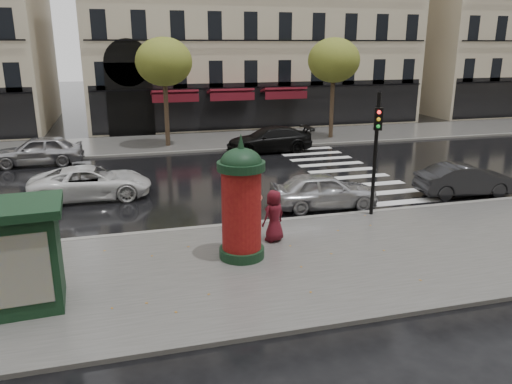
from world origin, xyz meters
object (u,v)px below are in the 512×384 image
object	(u,v)px
car_silver	(324,190)
man_burgundy	(274,216)
morris_column	(241,200)
newsstand	(18,255)
car_darkgrey	(465,180)
woman_red	(240,204)
traffic_light	(376,143)
woman_umbrella	(244,212)
car_black	(269,139)
car_far_silver	(38,151)
car_white	(91,182)

from	to	relation	value
car_silver	man_burgundy	bearing A→B (deg)	139.23
morris_column	newsstand	distance (m)	5.96
man_burgundy	car_darkgrey	xyz separation A→B (m)	(9.46, 3.04, -0.28)
car_darkgrey	man_burgundy	bearing A→B (deg)	113.02
man_burgundy	car_silver	world-z (taller)	man_burgundy
woman_red	newsstand	distance (m)	7.24
traffic_light	newsstand	distance (m)	12.05
woman_umbrella	car_black	world-z (taller)	woman_umbrella
car_black	car_darkgrey	bearing A→B (deg)	26.92
man_burgundy	car_far_silver	xyz separation A→B (m)	(-8.82, 13.84, -0.18)
man_burgundy	car_white	bearing A→B (deg)	-74.25
woman_umbrella	car_white	distance (m)	9.03
man_burgundy	car_silver	bearing A→B (deg)	-159.49
morris_column	traffic_light	world-z (taller)	traffic_light
traffic_light	car_black	bearing A→B (deg)	91.12
newsstand	car_black	world-z (taller)	newsstand
woman_red	car_far_silver	bearing A→B (deg)	-57.52
morris_column	car_far_silver	size ratio (longest dim) A/B	0.81
woman_umbrella	car_silver	bearing A→B (deg)	43.26
newsstand	traffic_light	bearing A→B (deg)	18.99
man_burgundy	morris_column	world-z (taller)	morris_column
car_white	car_black	xyz separation A→B (m)	(9.88, 7.04, 0.06)
newsstand	car_silver	xyz separation A→B (m)	(10.04, 5.47, -0.74)
car_white	car_black	bearing A→B (deg)	-54.18
morris_column	newsstand	xyz separation A→B (m)	(-5.76, -1.46, -0.44)
man_burgundy	car_black	distance (m)	14.41
newsstand	car_black	bearing A→B (deg)	55.76
woman_red	man_burgundy	size ratio (longest dim) A/B	1.11
car_silver	car_darkgrey	world-z (taller)	car_silver
woman_umbrella	car_far_silver	world-z (taller)	woman_umbrella
car_far_silver	man_burgundy	bearing A→B (deg)	32.51
morris_column	car_silver	world-z (taller)	morris_column
woman_umbrella	woman_red	distance (m)	2.21
woman_red	car_silver	distance (m)	4.23
car_silver	car_darkgrey	size ratio (longest dim) A/B	1.02
car_far_silver	car_white	bearing A→B (deg)	22.80
traffic_light	car_white	size ratio (longest dim) A/B	0.92
man_burgundy	car_black	bearing A→B (deg)	-131.20
woman_umbrella	car_far_silver	bearing A→B (deg)	117.36
traffic_light	car_silver	world-z (taller)	traffic_light
traffic_light	car_white	world-z (taller)	traffic_light
car_white	car_far_silver	xyz separation A→B (m)	(-2.96, 7.04, 0.10)
newsstand	car_far_silver	world-z (taller)	newsstand
traffic_light	car_darkgrey	bearing A→B (deg)	16.82
car_black	car_far_silver	size ratio (longest dim) A/B	1.12
morris_column	car_darkgrey	size ratio (longest dim) A/B	0.90
newsstand	car_black	xyz separation A→B (m)	(11.07, 16.27, -0.71)
woman_umbrella	car_far_silver	distance (m)	16.61
woman_umbrella	woman_red	bearing A→B (deg)	80.07
car_darkgrey	morris_column	bearing A→B (deg)	115.62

